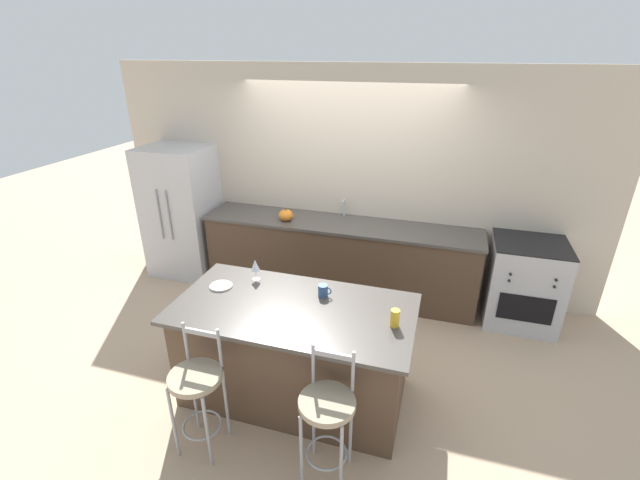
% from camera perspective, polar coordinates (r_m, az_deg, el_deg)
% --- Properties ---
extents(ground_plane, '(18.00, 18.00, 0.00)m').
position_cam_1_polar(ground_plane, '(5.22, 1.40, -8.73)').
color(ground_plane, tan).
extents(wall_back, '(6.00, 0.07, 2.70)m').
position_cam_1_polar(wall_back, '(5.27, 3.61, 7.79)').
color(wall_back, beige).
rests_on(wall_back, ground_plane).
extents(back_counter, '(3.32, 0.68, 0.94)m').
position_cam_1_polar(back_counter, '(5.30, 2.55, -2.31)').
color(back_counter, '#4C3828').
rests_on(back_counter, ground_plane).
extents(sink_faucet, '(0.02, 0.13, 0.22)m').
position_cam_1_polar(sink_faucet, '(5.24, 3.22, 4.57)').
color(sink_faucet, '#ADAFB5').
rests_on(sink_faucet, back_counter).
extents(kitchen_island, '(1.98, 1.03, 0.91)m').
position_cam_1_polar(kitchen_island, '(3.80, -3.43, -14.59)').
color(kitchen_island, '#4C3828').
rests_on(kitchen_island, ground_plane).
extents(refrigerator, '(0.85, 0.73, 1.72)m').
position_cam_1_polar(refrigerator, '(5.95, -17.92, 3.60)').
color(refrigerator, '#BCBCC1').
rests_on(refrigerator, ground_plane).
extents(oven_range, '(0.75, 0.71, 0.97)m').
position_cam_1_polar(oven_range, '(5.22, 25.50, -5.16)').
color(oven_range, '#B7B7BC').
rests_on(oven_range, ground_plane).
extents(bar_stool_near, '(0.39, 0.39, 1.03)m').
position_cam_1_polar(bar_stool_near, '(3.43, -16.04, -18.44)').
color(bar_stool_near, '#99999E').
rests_on(bar_stool_near, ground_plane).
extents(bar_stool_far, '(0.39, 0.39, 1.03)m').
position_cam_1_polar(bar_stool_far, '(3.13, 0.97, -22.22)').
color(bar_stool_far, '#99999E').
rests_on(bar_stool_far, ground_plane).
extents(dinner_plate, '(0.20, 0.20, 0.02)m').
position_cam_1_polar(dinner_plate, '(3.91, -13.06, -5.97)').
color(dinner_plate, beige).
rests_on(dinner_plate, kitchen_island).
extents(wine_glass, '(0.08, 0.08, 0.20)m').
position_cam_1_polar(wine_glass, '(3.90, -8.63, -3.39)').
color(wine_glass, white).
rests_on(wine_glass, kitchen_island).
extents(coffee_mug, '(0.12, 0.08, 0.10)m').
position_cam_1_polar(coffee_mug, '(3.66, 0.44, -6.74)').
color(coffee_mug, '#335689').
rests_on(coffee_mug, kitchen_island).
extents(tumbler_cup, '(0.07, 0.07, 0.14)m').
position_cam_1_polar(tumbler_cup, '(3.33, 9.96, -10.22)').
color(tumbler_cup, gold).
rests_on(tumbler_cup, kitchen_island).
extents(pumpkin_decoration, '(0.17, 0.17, 0.16)m').
position_cam_1_polar(pumpkin_decoration, '(5.15, -4.57, 3.33)').
color(pumpkin_decoration, orange).
rests_on(pumpkin_decoration, back_counter).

